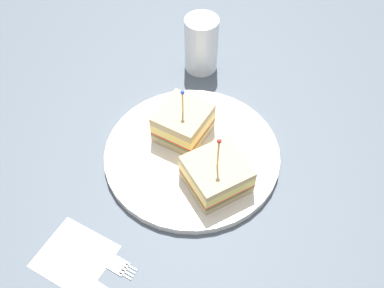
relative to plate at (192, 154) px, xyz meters
The scene contains 8 objects.
ground_plane 1.68cm from the plate, ahead, with size 114.51×114.51×2.00cm, color #4C5660.
plate is the anchor object (origin of this frame).
sandwich_half_front 5.41cm from the plate, 108.26° to the left, with size 11.04×11.17×10.28cm.
sandwich_half_back 8.01cm from the plate, 61.84° to the right, with size 11.53×11.45×10.91cm.
drink_glass 23.28cm from the plate, 82.86° to the left, with size 6.50×6.50×11.17cm.
napkin 24.66cm from the plate, 135.73° to the right, with size 10.00×9.00×0.15cm, color beige.
fork 22.12cm from the plate, 126.40° to the right, with size 11.37×7.77×0.35cm.
knife 26.11cm from the plate, 127.49° to the right, with size 11.53×8.25×0.35cm.
Camera 1 is at (-2.05, -44.23, 58.72)cm, focal length 40.61 mm.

